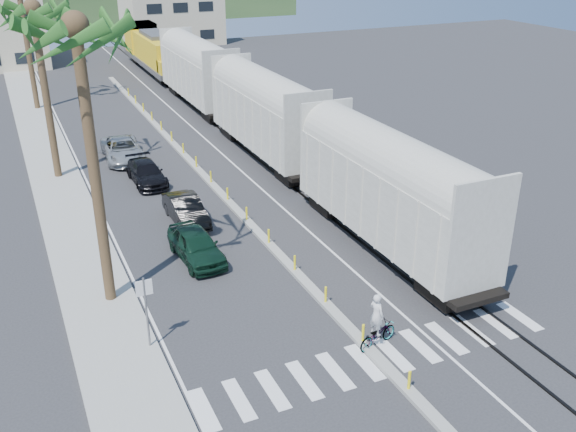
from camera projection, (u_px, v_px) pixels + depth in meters
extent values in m
plane|color=#28282B|center=(349.00, 330.00, 24.82)|extent=(140.00, 140.00, 0.00)
cube|color=gray|center=(50.00, 162.00, 42.33)|extent=(3.00, 90.00, 0.15)
cube|color=black|center=(219.00, 128.00, 49.67)|extent=(0.12, 100.00, 0.06)
cube|color=black|center=(237.00, 126.00, 50.21)|extent=(0.12, 100.00, 0.06)
cube|color=gray|center=(197.00, 168.00, 41.39)|extent=(0.45, 60.00, 0.15)
cylinder|color=yellow|center=(409.00, 380.00, 21.30)|extent=(0.10, 0.10, 0.70)
cylinder|color=yellow|center=(363.00, 333.00, 23.79)|extent=(0.10, 0.10, 0.70)
cylinder|color=yellow|center=(326.00, 294.00, 26.28)|extent=(0.10, 0.10, 0.70)
cylinder|color=yellow|center=(295.00, 263.00, 28.77)|extent=(0.10, 0.10, 0.70)
cylinder|color=yellow|center=(269.00, 236.00, 31.26)|extent=(0.10, 0.10, 0.70)
cylinder|color=yellow|center=(247.00, 213.00, 33.75)|extent=(0.10, 0.10, 0.70)
cylinder|color=yellow|center=(227.00, 194.00, 36.24)|extent=(0.10, 0.10, 0.70)
cylinder|color=yellow|center=(211.00, 177.00, 38.73)|extent=(0.10, 0.10, 0.70)
cylinder|color=yellow|center=(196.00, 162.00, 41.22)|extent=(0.10, 0.10, 0.70)
cylinder|color=yellow|center=(183.00, 148.00, 43.71)|extent=(0.10, 0.10, 0.70)
cylinder|color=yellow|center=(172.00, 136.00, 46.19)|extent=(0.10, 0.10, 0.70)
cylinder|color=yellow|center=(161.00, 126.00, 48.68)|extent=(0.10, 0.10, 0.70)
cylinder|color=yellow|center=(152.00, 116.00, 51.17)|extent=(0.10, 0.10, 0.70)
cylinder|color=yellow|center=(143.00, 107.00, 53.66)|extent=(0.10, 0.10, 0.70)
cylinder|color=yellow|center=(136.00, 99.00, 56.15)|extent=(0.10, 0.10, 0.70)
cylinder|color=yellow|center=(128.00, 92.00, 58.64)|extent=(0.10, 0.10, 0.70)
cube|color=silver|center=(377.00, 359.00, 23.16)|extent=(14.00, 2.20, 0.01)
cube|color=silver|center=(77.00, 160.00, 43.00)|extent=(0.12, 90.00, 0.01)
cube|color=silver|center=(209.00, 142.00, 46.51)|extent=(0.12, 90.00, 0.01)
cube|color=#A9A89B|center=(389.00, 197.00, 30.01)|extent=(3.00, 12.88, 3.40)
cylinder|color=#A9A89B|center=(391.00, 163.00, 29.32)|extent=(2.90, 12.58, 2.90)
cube|color=black|center=(386.00, 239.00, 30.92)|extent=(2.60, 12.88, 1.00)
cube|color=#A9A89B|center=(265.00, 118.00, 42.46)|extent=(3.00, 12.88, 3.40)
cylinder|color=#A9A89B|center=(265.00, 93.00, 41.76)|extent=(2.90, 12.58, 2.90)
cube|color=black|center=(266.00, 150.00, 43.36)|extent=(2.60, 12.88, 1.00)
cube|color=#A9A89B|center=(198.00, 75.00, 54.91)|extent=(3.00, 12.88, 3.40)
cylinder|color=#A9A89B|center=(197.00, 55.00, 54.21)|extent=(2.90, 12.58, 2.90)
cube|color=black|center=(200.00, 100.00, 55.81)|extent=(2.60, 12.88, 1.00)
cube|color=#4C4C4F|center=(155.00, 62.00, 68.86)|extent=(3.00, 17.00, 0.50)
cube|color=gold|center=(156.00, 49.00, 67.40)|extent=(2.70, 12.24, 2.60)
cube|color=gold|center=(141.00, 37.00, 72.90)|extent=(3.00, 3.74, 3.20)
cube|color=black|center=(155.00, 68.00, 69.11)|extent=(2.60, 13.60, 0.90)
cylinder|color=brown|center=(95.00, 178.00, 24.52)|extent=(0.44, 0.44, 11.00)
sphere|color=#21541A|center=(75.00, 25.00, 22.20)|extent=(3.20, 3.20, 3.20)
cylinder|color=brown|center=(46.00, 99.00, 37.89)|extent=(0.44, 0.44, 10.00)
sphere|color=#21541A|center=(32.00, 8.00, 35.78)|extent=(3.20, 3.20, 3.20)
cylinder|color=brown|center=(26.00, 38.00, 52.53)|extent=(0.44, 0.44, 12.00)
cylinder|color=slate|center=(147.00, 314.00, 23.11)|extent=(0.08, 0.08, 3.00)
cube|color=silver|center=(144.00, 288.00, 22.66)|extent=(0.60, 0.04, 0.60)
cube|color=#B5AD8F|center=(171.00, 15.00, 86.01)|extent=(12.00, 10.00, 7.00)
imported|color=black|center=(196.00, 245.00, 29.82)|extent=(2.26, 4.56, 1.48)
imported|color=black|center=(186.00, 210.00, 33.65)|extent=(1.65, 4.31, 1.40)
imported|color=black|center=(147.00, 173.00, 38.87)|extent=(1.97, 4.52, 1.29)
imported|color=#A3A6A8|center=(123.00, 150.00, 42.75)|extent=(2.84, 5.41, 1.45)
imported|color=#9EA0A5|center=(377.00, 334.00, 23.72)|extent=(1.63, 2.18, 0.96)
imported|color=silver|center=(377.00, 314.00, 23.31)|extent=(0.83, 0.73, 1.68)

